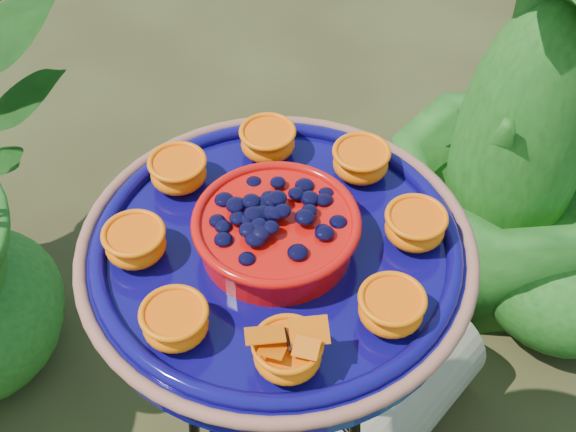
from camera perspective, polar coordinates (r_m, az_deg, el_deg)
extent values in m
torus|color=black|center=(0.95, -0.78, -4.19)|extent=(0.29, 0.29, 0.02)
cylinder|color=black|center=(1.39, 0.02, -10.81)|extent=(0.03, 0.09, 0.86)
cylinder|color=#0C0755|center=(0.93, -0.80, -2.98)|extent=(0.52, 0.52, 0.04)
torus|color=#9B5546|center=(0.92, -0.81, -2.28)|extent=(0.46, 0.46, 0.02)
torus|color=#0C0755|center=(0.91, -0.81, -2.12)|extent=(0.42, 0.42, 0.02)
cylinder|color=red|center=(0.90, -0.83, -1.30)|extent=(0.20, 0.20, 0.04)
torus|color=red|center=(0.88, -0.84, -0.38)|extent=(0.19, 0.19, 0.01)
ellipsoid|color=black|center=(0.88, -0.85, -0.12)|extent=(0.15, 0.15, 0.03)
ellipsoid|color=#FF6202|center=(0.92, 8.99, -0.89)|extent=(0.07, 0.07, 0.03)
cylinder|color=orange|center=(0.91, 9.12, -0.17)|extent=(0.06, 0.06, 0.01)
ellipsoid|color=#FF6202|center=(0.99, 5.18, 3.71)|extent=(0.07, 0.07, 0.03)
cylinder|color=orange|center=(0.98, 5.25, 4.44)|extent=(0.06, 0.06, 0.01)
ellipsoid|color=#FF6202|center=(1.01, -1.45, 5.17)|extent=(0.07, 0.07, 0.03)
cylinder|color=orange|center=(1.00, -1.46, 5.89)|extent=(0.06, 0.06, 0.01)
ellipsoid|color=#FF6202|center=(0.98, -7.79, 2.99)|extent=(0.07, 0.07, 0.03)
cylinder|color=orange|center=(0.97, -7.89, 3.72)|extent=(0.06, 0.06, 0.01)
ellipsoid|color=#FF6202|center=(0.91, -10.78, -2.05)|extent=(0.07, 0.07, 0.03)
cylinder|color=orange|center=(0.90, -10.92, -1.33)|extent=(0.06, 0.06, 0.01)
ellipsoid|color=#FF6202|center=(0.84, -8.00, -7.64)|extent=(0.07, 0.07, 0.03)
cylinder|color=orange|center=(0.82, -8.12, -6.94)|extent=(0.06, 0.06, 0.01)
ellipsoid|color=#FF6202|center=(0.81, -0.03, -9.86)|extent=(0.07, 0.07, 0.03)
cylinder|color=orange|center=(0.79, -0.04, -9.19)|extent=(0.06, 0.06, 0.01)
ellipsoid|color=#FF6202|center=(0.84, 7.32, -6.67)|extent=(0.07, 0.07, 0.03)
cylinder|color=orange|center=(0.83, 7.43, -5.97)|extent=(0.06, 0.06, 0.01)
cylinder|color=black|center=(0.78, -0.04, -8.79)|extent=(0.01, 0.03, 0.00)
cube|color=#FF6705|center=(0.78, -1.65, -8.45)|extent=(0.04, 0.03, 0.01)
cube|color=#FF6705|center=(0.78, 1.51, -8.17)|extent=(0.04, 0.03, 0.01)
imported|color=#1A4813|center=(1.78, 16.41, 5.98)|extent=(0.74, 0.74, 0.98)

